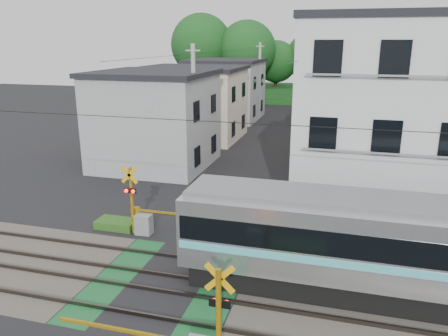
% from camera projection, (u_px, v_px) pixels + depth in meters
% --- Properties ---
extents(ground, '(120.00, 120.00, 0.00)m').
position_uv_depth(ground, '(165.00, 284.00, 15.19)').
color(ground, black).
extents(track_bed, '(120.00, 120.00, 0.14)m').
position_uv_depth(track_bed, '(165.00, 283.00, 15.18)').
color(track_bed, '#47423A').
rests_on(track_bed, ground).
extents(crossing_signal_far, '(4.74, 0.65, 3.09)m').
position_uv_depth(crossing_signal_far, '(142.00, 218.00, 19.04)').
color(crossing_signal_far, '#F9B40D').
rests_on(crossing_signal_far, ground).
extents(apartment_block, '(10.20, 8.36, 9.30)m').
position_uv_depth(apartment_block, '(408.00, 118.00, 20.48)').
color(apartment_block, silver).
rests_on(apartment_block, ground).
extents(houses_row, '(22.07, 31.35, 6.80)m').
position_uv_depth(houses_row, '(282.00, 99.00, 38.19)').
color(houses_row, '#9EA0A3').
rests_on(houses_row, ground).
extents(tree_hill, '(40.00, 13.74, 11.72)m').
position_uv_depth(tree_hill, '(302.00, 61.00, 58.11)').
color(tree_hill, '#194C1B').
rests_on(tree_hill, ground).
extents(catenary, '(60.00, 5.04, 7.00)m').
position_uv_depth(catenary, '(353.00, 201.00, 12.65)').
color(catenary, '#2D2D33').
rests_on(catenary, ground).
extents(utility_poles, '(7.90, 42.00, 8.00)m').
position_uv_depth(utility_poles, '(262.00, 93.00, 35.59)').
color(utility_poles, '#A5A5A0').
rests_on(utility_poles, ground).
extents(pedestrian, '(0.65, 0.55, 1.52)m').
position_uv_depth(pedestrian, '(303.00, 111.00, 47.76)').
color(pedestrian, black).
rests_on(pedestrian, ground).
extents(weed_patches, '(10.25, 8.80, 0.40)m').
position_uv_depth(weed_patches, '(212.00, 288.00, 14.61)').
color(weed_patches, '#2D5E1E').
rests_on(weed_patches, ground).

